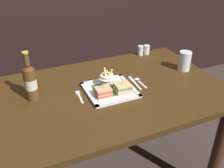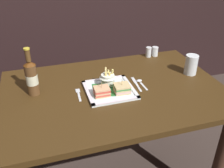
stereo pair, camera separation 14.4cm
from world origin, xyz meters
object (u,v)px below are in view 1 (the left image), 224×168
Objects in this scene: sandwich_half_right at (123,88)px; fries_cup at (107,78)px; sandwich_half_left at (103,92)px; beer_bottle at (30,82)px; salt_shaker at (140,51)px; spoon at (138,80)px; dining_table at (114,108)px; pepper_shaker at (146,50)px; square_plate at (110,90)px; knife at (134,82)px; fork at (79,96)px; water_glass at (184,62)px.

fries_cup is at bearing 117.96° from sandwich_half_right.
beer_bottle is (-0.35, 0.14, 0.07)m from sandwich_half_left.
beer_bottle reaches higher than salt_shaker.
spoon is at bearing -5.47° from beer_bottle.
spoon is (0.15, 0.08, -0.03)m from sandwich_half_right.
dining_table is 18.46× the size of pepper_shaker.
knife is at bearing 10.67° from square_plate.
fork is (-0.23, 0.06, -0.03)m from sandwich_half_right.
pepper_shaker is (0.46, 0.33, -0.03)m from fries_cup.
square_plate is at bearing -95.16° from fries_cup.
dining_table is 17.51× the size of salt_shaker.
dining_table is at bearing 32.36° from sandwich_half_left.
fries_cup is 0.18m from knife.
square_plate is at bearing -140.46° from pepper_shaker.
sandwich_half_left is (-0.06, -0.05, 0.03)m from square_plate.
sandwich_half_left is 0.96× the size of sandwich_half_right.
water_glass is 0.73× the size of knife.
dining_table is 10.12× the size of water_glass.
water_glass is at bearing 4.80° from dining_table.
square_plate is at bearing 38.07° from sandwich_half_left.
sandwich_half_left is at bearing -21.84° from beer_bottle.
water_glass is 1.73× the size of salt_shaker.
fork is at bearing -148.17° from salt_shaker.
pepper_shaker reaches higher than knife.
fork is (-0.12, 0.06, -0.03)m from sandwich_half_left.
sandwich_half_right is (0.12, 0.00, -0.00)m from sandwich_half_left.
fries_cup reaches higher than fork.
pepper_shaker is (0.26, 0.34, 0.03)m from spoon.
beer_bottle is 1.59× the size of knife.
sandwich_half_right is 0.25m from fork.
spoon is 1.81× the size of pepper_shaker.
dining_table is 11.42× the size of fries_cup.
dining_table is at bearing -58.09° from fries_cup.
sandwich_half_left is at bearing -147.64° from dining_table.
knife is at bearing 2.59° from fork.
square_plate is (-0.03, -0.01, 0.14)m from dining_table.
square_plate is at bearing -13.16° from beer_bottle.
beer_bottle reaches higher than spoon.
spoon is at bearing -177.03° from water_glass.
fork is 1.05× the size of spoon.
fork is at bearing 152.05° from sandwich_half_left.
beer_bottle is at bearing -161.95° from pepper_shaker.
pepper_shaker is at bearing 46.59° from sandwich_half_right.
square_plate is 2.42× the size of fries_cup.
sandwich_half_left is 0.76× the size of fries_cup.
square_plate is 0.18m from fork.
water_glass is (0.50, 0.10, 0.02)m from sandwich_half_right.
beer_bottle is 2.19× the size of spoon.
fries_cup is 0.65× the size of knife.
fork is 1.80× the size of salt_shaker.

